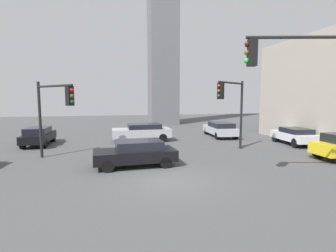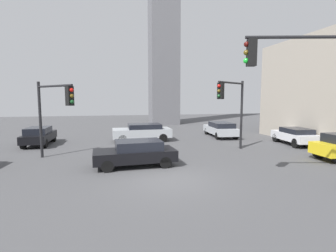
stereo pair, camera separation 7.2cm
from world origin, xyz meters
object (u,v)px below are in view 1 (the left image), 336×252
(car_5, at_px, (295,135))
(car_6, at_px, (220,129))
(traffic_light_2, at_px, (55,105))
(traffic_light_1, at_px, (231,101))
(traffic_light_0, at_px, (304,78))
(car_1, at_px, (142,132))
(car_2, at_px, (39,136))
(car_4, at_px, (136,153))

(car_5, height_order, car_6, car_6)
(traffic_light_2, xyz_separation_m, car_5, (16.72, 1.69, -2.48))
(traffic_light_2, distance_m, car_6, 14.71)
(traffic_light_2, bearing_deg, traffic_light_1, 49.84)
(traffic_light_0, distance_m, car_5, 11.24)
(traffic_light_2, xyz_separation_m, car_1, (5.48, 5.84, -2.40))
(car_2, relative_size, car_6, 0.84)
(car_2, bearing_deg, car_6, -85.98)
(traffic_light_1, height_order, car_6, traffic_light_1)
(car_5, relative_size, car_6, 0.84)
(car_2, height_order, car_5, car_2)
(traffic_light_0, xyz_separation_m, car_2, (-12.55, 12.36, -3.57))
(traffic_light_2, height_order, car_6, traffic_light_2)
(car_4, xyz_separation_m, car_6, (8.60, 8.68, 0.01))
(car_2, height_order, car_4, car_2)
(car_1, relative_size, car_6, 0.98)
(traffic_light_1, xyz_separation_m, car_5, (6.01, 1.34, -2.68))
(car_4, bearing_deg, car_1, -102.11)
(traffic_light_1, height_order, traffic_light_2, traffic_light_1)
(car_1, xyz_separation_m, car_2, (-7.88, -0.17, -0.05))
(traffic_light_0, relative_size, traffic_light_1, 1.26)
(car_1, xyz_separation_m, car_4, (-1.22, -7.79, -0.07))
(traffic_light_2, relative_size, car_6, 0.92)
(car_6, bearing_deg, traffic_light_2, 121.52)
(car_5, bearing_deg, car_1, 75.49)
(traffic_light_0, bearing_deg, car_4, -25.30)
(traffic_light_0, bearing_deg, traffic_light_1, -81.11)
(car_4, relative_size, car_6, 0.88)
(traffic_light_1, height_order, car_2, traffic_light_1)
(traffic_light_1, bearing_deg, traffic_light_0, 51.06)
(car_2, relative_size, car_4, 0.95)
(traffic_light_1, distance_m, car_5, 6.71)
(car_2, bearing_deg, car_1, -88.71)
(traffic_light_1, height_order, car_5, traffic_light_1)
(traffic_light_0, bearing_deg, car_2, -31.09)
(car_1, bearing_deg, car_5, 159.17)
(car_1, distance_m, car_4, 7.89)
(traffic_light_0, height_order, traffic_light_1, traffic_light_0)
(traffic_light_1, distance_m, car_1, 8.01)
(car_5, bearing_deg, traffic_light_2, 101.52)
(traffic_light_0, relative_size, car_2, 1.45)
(car_2, xyz_separation_m, car_4, (6.66, -7.63, -0.02))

